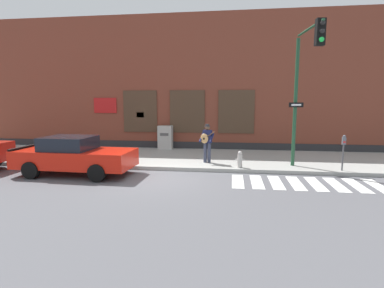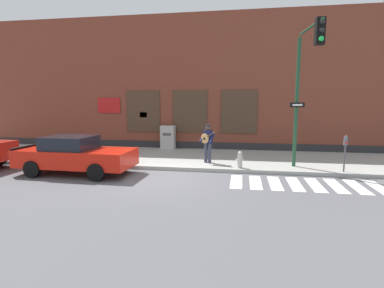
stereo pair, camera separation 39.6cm
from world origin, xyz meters
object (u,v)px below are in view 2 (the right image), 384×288
object	(u,v)px
parking_meter	(345,148)
fire_hydrant	(240,160)
red_car	(75,155)
traffic_light	(305,75)
busker	(207,141)
utility_box	(168,137)

from	to	relation	value
parking_meter	fire_hydrant	world-z (taller)	parking_meter
red_car	traffic_light	distance (m)	9.54
busker	fire_hydrant	size ratio (longest dim) A/B	2.49
red_car	fire_hydrant	bearing A→B (deg)	12.64
busker	fire_hydrant	distance (m)	1.80
parking_meter	utility_box	distance (m)	9.29
traffic_light	fire_hydrant	distance (m)	4.15
red_car	traffic_light	xyz separation A→B (m)	(8.92, 1.27, 3.13)
traffic_light	fire_hydrant	bearing A→B (deg)	175.34
busker	parking_meter	xyz separation A→B (m)	(5.51, -0.86, -0.05)
parking_meter	utility_box	size ratio (longest dim) A/B	1.06
traffic_light	utility_box	bearing A→B (deg)	145.18
traffic_light	utility_box	distance (m)	8.52
busker	traffic_light	xyz separation A→B (m)	(3.83, -1.03, 2.75)
parking_meter	red_car	bearing A→B (deg)	-172.23
red_car	fire_hydrant	xyz separation A→B (m)	(6.54, 1.47, -0.27)
traffic_light	utility_box	world-z (taller)	traffic_light
red_car	utility_box	distance (m)	6.28
fire_hydrant	utility_box	bearing A→B (deg)	133.70
red_car	fire_hydrant	size ratio (longest dim) A/B	6.65
traffic_light	utility_box	size ratio (longest dim) A/B	4.04
busker	parking_meter	distance (m)	5.57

